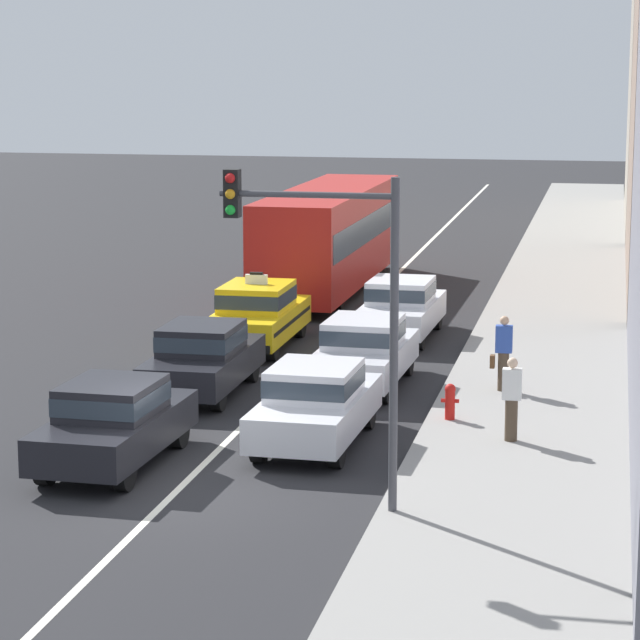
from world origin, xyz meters
The scene contains 14 objects.
ground_plane centered at (0.00, 0.00, 0.00)m, with size 160.00×160.00×0.00m, color #232326.
lane_stripe_left_right centered at (0.00, 20.00, 0.00)m, with size 0.14×80.00×0.01m, color silver.
sidewalk_curb centered at (5.60, 15.00, 0.07)m, with size 4.00×90.00×0.15m, color gray.
sedan_left_nearest centered at (-1.56, 1.14, 0.85)m, with size 1.91×4.36×1.58m.
sedan_left_second centered at (-1.54, 6.85, 0.85)m, with size 1.77×4.30×1.58m.
taxi_left_third centered at (-1.61, 12.08, 0.88)m, with size 1.83×4.56×1.96m.
bus_left_fourth centered at (-1.57, 21.24, 1.82)m, with size 2.67×11.23×3.22m.
sedan_right_nearest centered at (1.72, 3.25, 0.85)m, with size 1.88×4.35×1.58m.
sedan_right_second centered at (1.80, 8.24, 0.85)m, with size 1.90×4.35×1.58m.
sedan_right_third centered at (1.77, 14.06, 0.85)m, with size 1.88×4.35×1.58m.
pedestrian_near_crosswalk centered at (5.40, 3.80, 0.96)m, with size 0.36×0.24×1.61m.
pedestrian_mid_block centered at (4.91, 7.93, 0.98)m, with size 0.47×0.24×1.65m.
fire_hydrant centered at (4.08, 5.18, 0.55)m, with size 0.36×0.22×0.73m.
traffic_light_pole centered at (2.89, -0.89, 3.82)m, with size 2.87×0.33×5.58m.
Camera 1 is at (7.19, -22.96, 7.37)m, focal length 81.34 mm.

